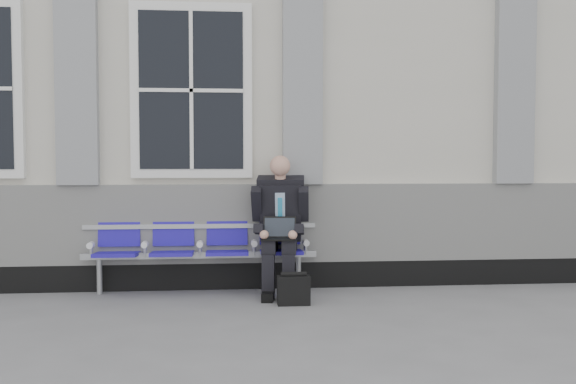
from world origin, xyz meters
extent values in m
plane|color=slate|center=(0.00, 0.00, 0.00)|extent=(70.00, 70.00, 0.00)
cube|color=beige|center=(0.00, 3.50, 2.10)|extent=(14.00, 4.00, 4.20)
cube|color=black|center=(0.00, 1.47, 0.15)|extent=(14.00, 0.10, 0.30)
cube|color=silver|center=(0.00, 1.46, 0.75)|extent=(14.00, 0.08, 0.90)
cube|color=gray|center=(-0.90, 1.44, 2.40)|extent=(0.45, 0.14, 2.40)
cube|color=gray|center=(1.60, 1.44, 2.40)|extent=(0.45, 0.14, 2.40)
cube|color=gray|center=(4.10, 1.44, 2.40)|extent=(0.45, 0.14, 2.40)
cube|color=white|center=(0.35, 1.46, 2.25)|extent=(1.35, 0.10, 1.95)
cube|color=black|center=(0.35, 1.41, 2.25)|extent=(1.15, 0.02, 1.75)
cube|color=#9EA0A3|center=(0.44, 1.30, 0.42)|extent=(2.60, 0.07, 0.07)
cube|color=#9EA0A3|center=(0.44, 1.42, 0.73)|extent=(2.60, 0.05, 0.05)
cylinder|color=#9EA0A3|center=(-0.66, 1.30, 0.20)|extent=(0.06, 0.06, 0.39)
cylinder|color=#9EA0A3|center=(1.54, 1.30, 0.20)|extent=(0.06, 0.06, 0.39)
cube|color=#1B0D9F|center=(-0.46, 1.22, 0.45)|extent=(0.46, 0.42, 0.07)
cube|color=#1B0D9F|center=(-0.46, 1.43, 0.71)|extent=(0.46, 0.10, 0.40)
cube|color=#1B0D9F|center=(0.14, 1.22, 0.45)|extent=(0.46, 0.42, 0.07)
cube|color=#1B0D9F|center=(0.14, 1.43, 0.71)|extent=(0.46, 0.10, 0.40)
cube|color=#1B0D9F|center=(0.74, 1.22, 0.45)|extent=(0.46, 0.42, 0.07)
cube|color=#1B0D9F|center=(0.74, 1.43, 0.71)|extent=(0.46, 0.10, 0.40)
cube|color=#1B0D9F|center=(1.34, 1.22, 0.45)|extent=(0.46, 0.42, 0.07)
cube|color=#1B0D9F|center=(1.34, 1.43, 0.71)|extent=(0.46, 0.10, 0.40)
cylinder|color=white|center=(-0.74, 1.25, 0.55)|extent=(0.07, 0.12, 0.07)
cylinder|color=white|center=(-0.16, 1.25, 0.55)|extent=(0.07, 0.12, 0.07)
cylinder|color=white|center=(0.44, 1.25, 0.55)|extent=(0.07, 0.12, 0.07)
cylinder|color=white|center=(1.04, 1.25, 0.55)|extent=(0.07, 0.12, 0.07)
cylinder|color=white|center=(1.62, 1.25, 0.55)|extent=(0.07, 0.12, 0.07)
cube|color=black|center=(1.16, 0.82, 0.05)|extent=(0.16, 0.30, 0.10)
cube|color=black|center=(1.38, 0.79, 0.05)|extent=(0.16, 0.30, 0.10)
cube|color=black|center=(1.17, 0.89, 0.25)|extent=(0.15, 0.16, 0.47)
cube|color=black|center=(1.39, 0.86, 0.25)|extent=(0.15, 0.16, 0.47)
cube|color=black|center=(1.21, 1.12, 0.55)|extent=(0.22, 0.50, 0.15)
cube|color=black|center=(1.42, 1.09, 0.55)|extent=(0.22, 0.50, 0.15)
cube|color=black|center=(1.34, 1.32, 0.90)|extent=(0.50, 0.43, 0.69)
cube|color=#A7BFDC|center=(1.32, 1.19, 0.92)|extent=(0.12, 0.11, 0.39)
cube|color=#2994C3|center=(1.32, 1.18, 0.90)|extent=(0.06, 0.09, 0.32)
cube|color=black|center=(1.34, 1.29, 1.23)|extent=(0.55, 0.32, 0.16)
cylinder|color=tan|center=(1.33, 1.24, 1.30)|extent=(0.12, 0.12, 0.11)
sphere|color=tan|center=(1.32, 1.17, 1.41)|extent=(0.23, 0.23, 0.23)
cube|color=black|center=(1.07, 1.25, 0.99)|extent=(0.15, 0.32, 0.40)
cube|color=black|center=(1.59, 1.18, 0.99)|extent=(0.15, 0.32, 0.40)
cube|color=black|center=(1.09, 1.05, 0.73)|extent=(0.14, 0.35, 0.15)
cube|color=black|center=(1.52, 0.99, 0.73)|extent=(0.14, 0.35, 0.15)
sphere|color=tan|center=(1.13, 0.89, 0.69)|extent=(0.10, 0.10, 0.10)
sphere|color=tan|center=(1.43, 0.85, 0.69)|extent=(0.10, 0.10, 0.10)
cube|color=black|center=(1.29, 0.96, 0.63)|extent=(0.39, 0.30, 0.02)
cube|color=black|center=(1.31, 1.08, 0.75)|extent=(0.37, 0.14, 0.23)
cube|color=black|center=(1.31, 1.07, 0.75)|extent=(0.33, 0.12, 0.19)
cube|color=black|center=(1.41, 0.59, 0.15)|extent=(0.33, 0.14, 0.30)
cylinder|color=black|center=(1.41, 0.59, 0.31)|extent=(0.26, 0.05, 0.05)
camera|label=1|loc=(0.77, -5.84, 1.49)|focal=40.00mm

